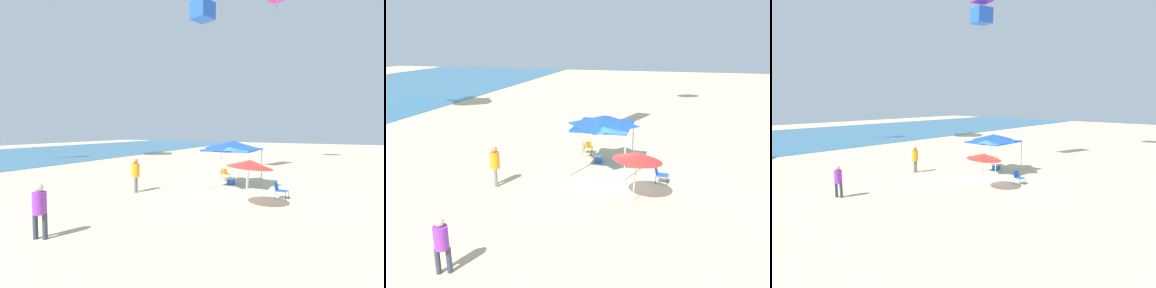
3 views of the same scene
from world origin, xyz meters
TOP-DOWN VIEW (x-y plane):
  - ground at (0.00, 0.00)m, footprint 120.00×120.00m
  - canopy_tent at (2.41, 1.42)m, footprint 3.25×2.82m
  - beach_umbrella at (-1.45, -0.75)m, footprint 2.08×2.08m
  - folding_chair_near_cooler at (4.62, 2.76)m, footprint 0.68×0.60m
  - folding_chair_right_of_tent at (0.99, -1.60)m, footprint 0.59×0.68m
  - cooler_box at (3.35, 1.83)m, footprint 0.67×0.50m
  - person_watching_sky at (-1.28, 5.76)m, footprint 0.47×0.45m
  - person_beachcomber at (-7.96, 4.16)m, footprint 0.42×0.45m

SIDE VIEW (x-z plane):
  - ground at x=0.00m, z-range -0.10..0.00m
  - cooler_box at x=3.35m, z-range 0.00..0.40m
  - folding_chair_near_cooler at x=4.62m, z-range 0.06..0.88m
  - folding_chair_right_of_tent at x=0.99m, z-range 0.06..0.88m
  - person_beachcomber at x=-7.96m, z-range 0.15..1.94m
  - person_watching_sky at x=-1.28m, z-range 0.16..2.06m
  - beach_umbrella at x=-1.45m, z-range 0.85..3.13m
  - canopy_tent at x=2.41m, z-range 1.10..3.93m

